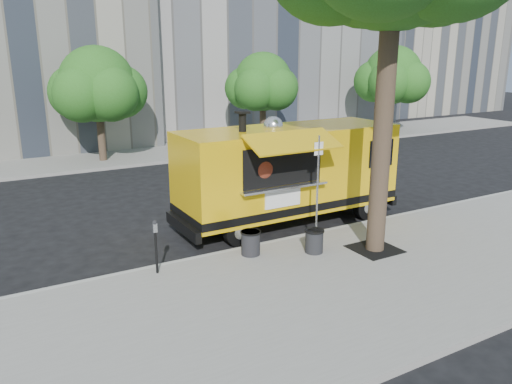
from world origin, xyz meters
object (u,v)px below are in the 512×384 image
(far_tree_c, at_px, (263,82))
(trash_bin_right, at_px, (251,242))
(far_tree_d, at_px, (393,75))
(far_tree_b, at_px, (97,84))
(sign_post, at_px, (318,183))
(trash_bin_left, at_px, (314,240))
(food_truck, at_px, (288,171))
(parking_meter, at_px, (156,240))

(far_tree_c, bearing_deg, trash_bin_right, -121.48)
(far_tree_d, bearing_deg, far_tree_b, 179.70)
(sign_post, distance_m, trash_bin_left, 1.58)
(sign_post, xyz_separation_m, food_truck, (0.42, 2.12, -0.15))
(parking_meter, distance_m, food_truck, 5.37)
(sign_post, relative_size, food_truck, 0.41)
(sign_post, xyz_separation_m, parking_meter, (-4.55, 0.20, -0.87))
(far_tree_c, height_order, sign_post, far_tree_c)
(far_tree_b, relative_size, trash_bin_right, 8.55)
(far_tree_c, bearing_deg, parking_meter, -128.66)
(food_truck, distance_m, trash_bin_right, 3.41)
(trash_bin_left, bearing_deg, trash_bin_right, 155.57)
(far_tree_d, xyz_separation_m, trash_bin_right, (-18.49, -14.06, -3.40))
(far_tree_b, height_order, far_tree_c, far_tree_b)
(far_tree_b, height_order, sign_post, far_tree_b)
(far_tree_b, relative_size, sign_post, 1.83)
(sign_post, distance_m, trash_bin_right, 2.45)
(far_tree_c, bearing_deg, far_tree_d, 1.15)
(far_tree_d, bearing_deg, sign_post, -139.30)
(sign_post, bearing_deg, parking_meter, 177.48)
(sign_post, height_order, trash_bin_left, sign_post)
(far_tree_c, xyz_separation_m, food_truck, (-6.03, -11.83, -2.01))
(far_tree_b, distance_m, food_truck, 12.67)
(far_tree_d, relative_size, trash_bin_left, 9.06)
(trash_bin_left, distance_m, trash_bin_right, 1.69)
(parking_meter, bearing_deg, far_tree_d, 33.60)
(trash_bin_right, bearing_deg, sign_post, -2.56)
(trash_bin_right, bearing_deg, far_tree_d, 37.25)
(far_tree_d, relative_size, food_truck, 0.77)
(far_tree_b, height_order, trash_bin_right, far_tree_b)
(far_tree_d, height_order, trash_bin_right, far_tree_d)
(sign_post, height_order, trash_bin_right, sign_post)
(far_tree_d, distance_m, parking_meter, 25.38)
(trash_bin_left, height_order, trash_bin_right, trash_bin_right)
(far_tree_d, bearing_deg, trash_bin_right, -142.75)
(far_tree_c, distance_m, trash_bin_right, 16.57)
(far_tree_b, height_order, parking_meter, far_tree_b)
(far_tree_c, height_order, far_tree_d, far_tree_d)
(far_tree_b, bearing_deg, sign_post, -79.85)
(far_tree_d, xyz_separation_m, parking_meter, (-21.00, -13.95, -2.91))
(far_tree_c, xyz_separation_m, sign_post, (-6.45, -13.95, -1.87))
(far_tree_d, height_order, food_truck, far_tree_d)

